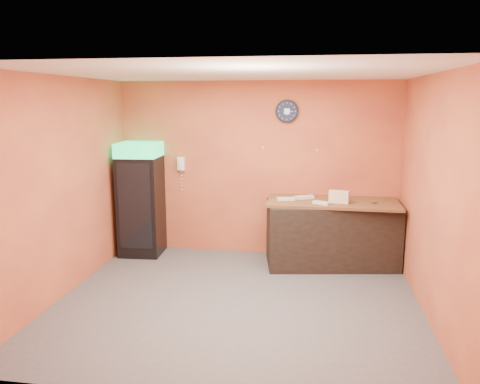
# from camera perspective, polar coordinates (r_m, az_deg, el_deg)

# --- Properties ---
(floor) EXTENTS (4.50, 4.50, 0.00)m
(floor) POSITION_cam_1_polar(r_m,az_deg,el_deg) (6.05, -0.35, -13.20)
(floor) COLOR #47474C
(floor) RESTS_ON ground
(back_wall) EXTENTS (4.50, 0.02, 2.80)m
(back_wall) POSITION_cam_1_polar(r_m,az_deg,el_deg) (7.57, 2.07, 2.82)
(back_wall) COLOR #C96A38
(back_wall) RESTS_ON floor
(left_wall) EXTENTS (0.02, 4.00, 2.80)m
(left_wall) POSITION_cam_1_polar(r_m,az_deg,el_deg) (6.37, -20.75, 0.53)
(left_wall) COLOR #C96A38
(left_wall) RESTS_ON floor
(right_wall) EXTENTS (0.02, 4.00, 2.80)m
(right_wall) POSITION_cam_1_polar(r_m,az_deg,el_deg) (5.72, 22.50, -0.75)
(right_wall) COLOR #C96A38
(right_wall) RESTS_ON floor
(ceiling) EXTENTS (4.50, 4.00, 0.02)m
(ceiling) POSITION_cam_1_polar(r_m,az_deg,el_deg) (5.52, -0.38, 14.32)
(ceiling) COLOR white
(ceiling) RESTS_ON back_wall
(beverage_cooler) EXTENTS (0.68, 0.69, 1.83)m
(beverage_cooler) POSITION_cam_1_polar(r_m,az_deg,el_deg) (7.73, -12.08, -1.05)
(beverage_cooler) COLOR black
(beverage_cooler) RESTS_ON floor
(prep_counter) EXTENTS (2.04, 1.15, 0.97)m
(prep_counter) POSITION_cam_1_polar(r_m,az_deg,el_deg) (7.30, 11.07, -5.07)
(prep_counter) COLOR black
(prep_counter) RESTS_ON floor
(wall_clock) EXTENTS (0.36, 0.06, 0.36)m
(wall_clock) POSITION_cam_1_polar(r_m,az_deg,el_deg) (7.43, 5.75, 9.77)
(wall_clock) COLOR black
(wall_clock) RESTS_ON back_wall
(wall_phone) EXTENTS (0.12, 0.10, 0.22)m
(wall_phone) POSITION_cam_1_polar(r_m,az_deg,el_deg) (7.76, -7.20, 3.43)
(wall_phone) COLOR white
(wall_phone) RESTS_ON back_wall
(butcher_paper) EXTENTS (1.96, 0.95, 0.04)m
(butcher_paper) POSITION_cam_1_polar(r_m,az_deg,el_deg) (7.18, 11.22, -1.21)
(butcher_paper) COLOR brown
(butcher_paper) RESTS_ON prep_counter
(sub_roll_stack) EXTENTS (0.30, 0.17, 0.18)m
(sub_roll_stack) POSITION_cam_1_polar(r_m,az_deg,el_deg) (7.02, 11.98, -0.58)
(sub_roll_stack) COLOR beige
(sub_roll_stack) RESTS_ON butcher_paper
(wrapped_sandwich_left) EXTENTS (0.28, 0.16, 0.04)m
(wrapped_sandwich_left) POSITION_cam_1_polar(r_m,az_deg,el_deg) (7.11, 5.62, -0.84)
(wrapped_sandwich_left) COLOR silver
(wrapped_sandwich_left) RESTS_ON butcher_paper
(wrapped_sandwich_mid) EXTENTS (0.27, 0.21, 0.04)m
(wrapped_sandwich_mid) POSITION_cam_1_polar(r_m,az_deg,el_deg) (6.91, 9.88, -1.32)
(wrapped_sandwich_mid) COLOR silver
(wrapped_sandwich_mid) RESTS_ON butcher_paper
(wrapped_sandwich_right) EXTENTS (0.32, 0.23, 0.04)m
(wrapped_sandwich_right) POSITION_cam_1_polar(r_m,az_deg,el_deg) (7.25, 7.84, -0.64)
(wrapped_sandwich_right) COLOR silver
(wrapped_sandwich_right) RESTS_ON butcher_paper
(kitchen_tool) EXTENTS (0.05, 0.05, 0.05)m
(kitchen_tool) POSITION_cam_1_polar(r_m,az_deg,el_deg) (7.35, 8.91, -0.46)
(kitchen_tool) COLOR silver
(kitchen_tool) RESTS_ON butcher_paper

